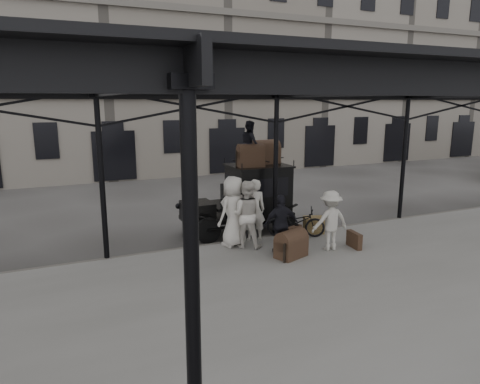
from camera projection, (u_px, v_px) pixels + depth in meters
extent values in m
plane|color=#383533|center=(309.00, 261.00, 11.47)|extent=(120.00, 120.00, 0.00)
cube|color=slate|center=(357.00, 288.00, 9.66)|extent=(28.00, 8.00, 0.15)
cylinder|color=black|center=(276.00, 171.00, 12.82)|extent=(0.14, 0.14, 4.30)
cube|color=black|center=(277.00, 92.00, 12.34)|extent=(22.00, 0.10, 0.45)
cube|color=black|center=(361.00, 80.00, 8.98)|extent=(22.50, 9.00, 0.08)
cube|color=silver|center=(361.00, 76.00, 8.97)|extent=(18.00, 7.00, 0.04)
cube|color=slate|center=(154.00, 55.00, 26.18)|extent=(64.00, 8.00, 14.00)
cylinder|color=black|center=(208.00, 230.00, 12.84)|extent=(0.80, 0.10, 0.80)
cylinder|color=black|center=(194.00, 219.00, 14.14)|extent=(0.80, 0.10, 0.80)
cylinder|color=black|center=(284.00, 221.00, 13.85)|extent=(0.80, 0.10, 0.80)
cylinder|color=black|center=(264.00, 211.00, 15.14)|extent=(0.80, 0.10, 0.80)
cube|color=black|center=(237.00, 216.00, 13.94)|extent=(3.60, 1.25, 0.12)
cube|color=black|center=(198.00, 211.00, 13.36)|extent=(0.90, 1.00, 0.55)
cube|color=black|center=(183.00, 212.00, 13.17)|extent=(0.06, 0.70, 0.55)
cube|color=black|center=(221.00, 205.00, 13.65)|extent=(0.70, 1.30, 0.10)
cube|color=black|center=(258.00, 190.00, 14.07)|extent=(1.80, 1.45, 1.55)
cube|color=black|center=(268.00, 188.00, 13.37)|extent=(1.40, 0.02, 0.60)
cube|color=black|center=(258.00, 166.00, 13.90)|extent=(1.90, 1.55, 0.06)
imported|color=beige|center=(254.00, 210.00, 12.56)|extent=(0.74, 0.56, 1.85)
imported|color=silver|center=(246.00, 214.00, 11.98)|extent=(1.18, 1.12, 1.91)
imported|color=beige|center=(233.00, 211.00, 12.08)|extent=(1.16, 0.99, 2.02)
imported|color=black|center=(281.00, 224.00, 11.50)|extent=(1.01, 0.55, 1.62)
imported|color=beige|center=(330.00, 220.00, 11.78)|extent=(1.11, 0.67, 1.67)
imported|color=black|center=(296.00, 222.00, 12.99)|extent=(1.83, 1.35, 0.92)
imported|color=black|center=(250.00, 143.00, 13.52)|extent=(0.63, 0.76, 1.44)
cube|color=olive|center=(314.00, 225.00, 13.43)|extent=(0.72, 0.63, 0.50)
cube|color=#452D20|center=(354.00, 240.00, 12.05)|extent=(0.21, 0.61, 0.45)
cube|color=#452D20|center=(294.00, 233.00, 12.79)|extent=(0.61, 0.36, 0.40)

